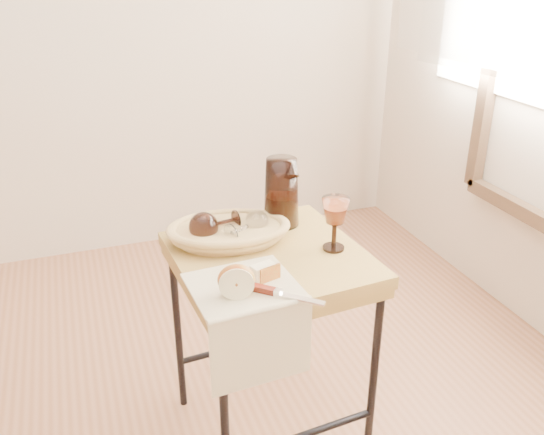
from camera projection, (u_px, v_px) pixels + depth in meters
name	position (u px, v px, depth m)	size (l,w,h in m)	color
side_table	(270.00, 347.00, 1.78)	(0.52, 0.52, 0.66)	brown
tea_towel	(243.00, 286.00, 1.47)	(0.27, 0.24, 0.01)	beige
bread_basket	(229.00, 233.00, 1.70)	(0.32, 0.22, 0.05)	#A78444
goblet_lying_a	(218.00, 223.00, 1.69)	(0.14, 0.09, 0.09)	#321A15
goblet_lying_b	(246.00, 227.00, 1.69)	(0.12, 0.07, 0.07)	white
pitcher	(281.00, 192.00, 1.77)	(0.15, 0.23, 0.26)	black
wine_goblet	(335.00, 224.00, 1.63)	(0.08, 0.08, 0.16)	white
apple_half	(236.00, 280.00, 1.41)	(0.09, 0.05, 0.09)	#AF1700
apple_wedge	(263.00, 272.00, 1.49)	(0.06, 0.03, 0.04)	#FFF3C1
table_knife	(281.00, 293.00, 1.42)	(0.21, 0.02, 0.02)	silver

